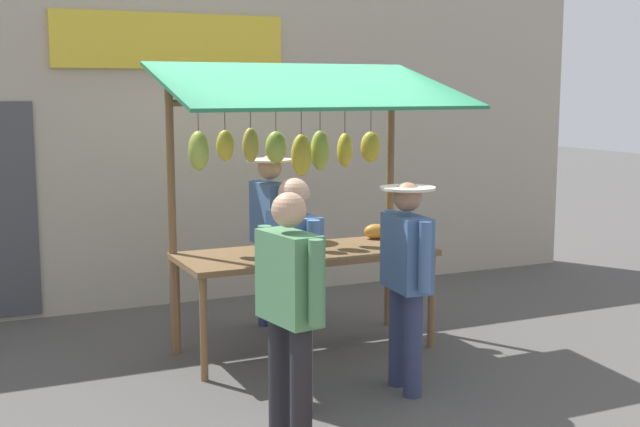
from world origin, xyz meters
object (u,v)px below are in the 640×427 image
at_px(market_stall, 304,171).
at_px(vendor_with_sunhat, 270,227).
at_px(shopper_with_shopping_bag, 406,270).
at_px(shopper_with_ponytail, 294,276).
at_px(shopper_in_striped_shirt, 289,301).

xyz_separation_m(market_stall, vendor_with_sunhat, (0.05, -0.69, -0.59)).
relative_size(market_stall, vendor_with_sunhat, 1.51).
bearing_deg(vendor_with_sunhat, shopper_with_shopping_bag, 6.30).
height_order(vendor_with_sunhat, shopper_with_ponytail, same).
height_order(vendor_with_sunhat, shopper_in_striped_shirt, vendor_with_sunhat).
distance_m(market_stall, vendor_with_sunhat, 0.90).
distance_m(market_stall, shopper_with_shopping_bag, 1.47).
bearing_deg(shopper_with_ponytail, vendor_with_sunhat, -18.46).
xyz_separation_m(market_stall, shopper_with_shopping_bag, (-0.25, 1.30, -0.63)).
height_order(shopper_in_striped_shirt, shopper_with_shopping_bag, shopper_in_striped_shirt).
distance_m(shopper_with_ponytail, shopper_with_shopping_bag, 0.88).
relative_size(shopper_with_ponytail, shopper_with_shopping_bag, 1.04).
height_order(market_stall, shopper_with_shopping_bag, market_stall).
relative_size(market_stall, shopper_with_ponytail, 1.51).
bearing_deg(vendor_with_sunhat, shopper_in_striped_shirt, -21.29).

